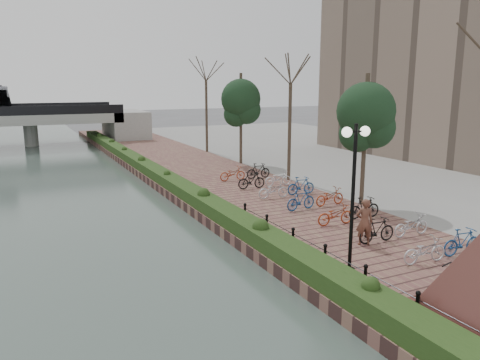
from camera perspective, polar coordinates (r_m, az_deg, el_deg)
ground at (r=13.47m, az=12.97°, el=-17.47°), size 220.00×220.00×0.00m
promenade at (r=29.63m, az=-2.20°, el=-0.54°), size 8.00×75.00×0.50m
inland_pavement at (r=38.79m, az=20.00°, el=1.66°), size 24.00×75.00×0.50m
hedge at (r=30.71m, az=-9.92°, el=0.77°), size 1.10×56.00×0.60m
chain_fence at (r=15.32m, az=12.55°, el=-10.26°), size 0.10×14.10×0.70m
lamppost at (r=14.98m, az=13.76°, el=1.62°), size 1.02×0.32×4.80m
motorcycle at (r=14.53m, az=26.40°, el=-11.73°), size 0.94×1.75×1.05m
pedestrian at (r=18.27m, az=14.93°, el=-4.96°), size 0.77×0.66×1.79m
bicycle_parking at (r=23.28m, az=9.22°, el=-2.23°), size 2.40×17.32×1.00m
street_trees at (r=26.89m, az=9.81°, el=5.47°), size 3.20×37.12×6.80m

